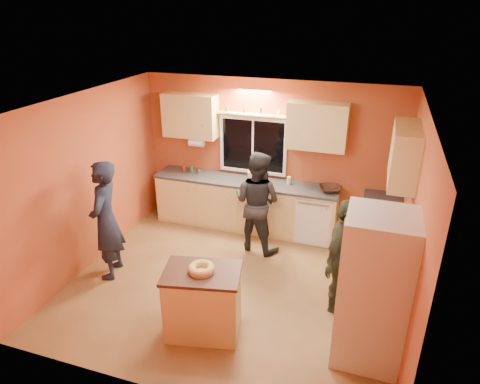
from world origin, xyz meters
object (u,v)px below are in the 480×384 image
at_px(refrigerator, 373,290).
at_px(person_center, 257,202).
at_px(island, 203,302).
at_px(person_left, 106,221).
at_px(person_right, 342,257).

relative_size(refrigerator, person_center, 1.09).
bearing_deg(refrigerator, island, -173.15).
relative_size(person_left, person_center, 1.07).
xyz_separation_m(refrigerator, person_left, (-3.67, 0.48, -0.01)).
xyz_separation_m(refrigerator, person_right, (-0.39, 0.72, -0.11)).
height_order(island, person_right, person_right).
relative_size(refrigerator, island, 1.79).
bearing_deg(island, person_left, 146.17).
relative_size(island, person_center, 0.61).
distance_m(island, person_center, 2.13).
bearing_deg(island, person_center, 76.36).
bearing_deg(person_right, refrigerator, -136.36).
relative_size(person_left, person_right, 1.12).
bearing_deg(island, refrigerator, -5.20).
bearing_deg(person_right, island, 137.19).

